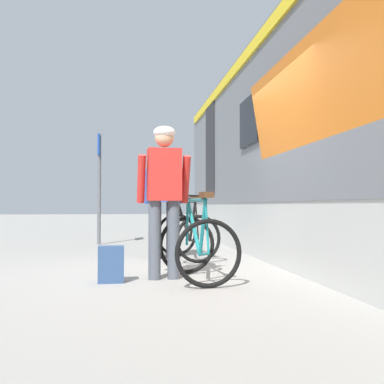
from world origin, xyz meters
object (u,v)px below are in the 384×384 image
cyclist_far_in_red (164,187)px  bicycle_far_teal (197,245)px  backpack_on_platform (111,264)px  platform_sign_post (99,170)px  bicycle_near_black (187,234)px  cyclist_near_in_blue (164,192)px

cyclist_far_in_red → bicycle_far_teal: (0.36, -0.14, -0.65)m
backpack_on_platform → platform_sign_post: platform_sign_post is taller
bicycle_near_black → backpack_on_platform: 2.34m
cyclist_far_in_red → bicycle_near_black: size_ratio=1.47×
bicycle_near_black → bicycle_far_teal: (-0.15, -2.04, -0.00)m
cyclist_near_in_blue → bicycle_near_black: bearing=-18.5°
bicycle_near_black → platform_sign_post: 3.57m
cyclist_far_in_red → backpack_on_platform: 1.05m
cyclist_far_in_red → bicycle_far_teal: size_ratio=1.56×
cyclist_far_in_red → platform_sign_post: size_ratio=0.73×
cyclist_near_in_blue → backpack_on_platform: 2.45m
bicycle_far_teal → backpack_on_platform: bicycle_far_teal is taller
cyclist_near_in_blue → bicycle_near_black: size_ratio=1.47×
backpack_on_platform → platform_sign_post: (-0.43, 5.03, 1.42)m
cyclist_far_in_red → bicycle_far_teal: bearing=-21.7°
cyclist_near_in_blue → backpack_on_platform: cyclist_near_in_blue is taller
cyclist_near_in_blue → bicycle_near_black: cyclist_near_in_blue is taller
cyclist_far_in_red → cyclist_near_in_blue: bearing=85.6°
bicycle_near_black → platform_sign_post: size_ratio=0.50×
cyclist_far_in_red → backpack_on_platform: bearing=-165.8°
bicycle_far_teal → backpack_on_platform: (-0.95, -0.01, -0.20)m
bicycle_near_black → bicycle_far_teal: size_ratio=1.06×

